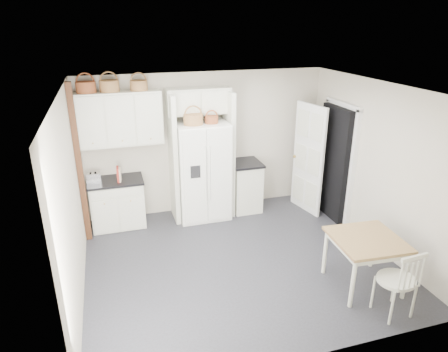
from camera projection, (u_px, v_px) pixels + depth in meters
name	position (u px, v px, depth m)	size (l,w,h in m)	color
floor	(239.00, 260.00, 6.11)	(4.50, 4.50, 0.00)	#2A292F
ceiling	(241.00, 89.00, 5.16)	(4.50, 4.50, 0.00)	white
wall_back	(205.00, 143.00, 7.42)	(4.50, 4.50, 0.00)	#BEB79E
wall_left	(71.00, 201.00, 5.04)	(4.00, 4.00, 0.00)	#BEB79E
wall_right	(376.00, 166.00, 6.24)	(4.00, 4.00, 0.00)	#BEB79E
refrigerator	(202.00, 171.00, 7.22)	(0.92, 0.74, 1.78)	white
base_cab_left	(118.00, 204.00, 7.03)	(0.90, 0.57, 0.83)	silver
base_cab_right	(245.00, 187.00, 7.64)	(0.52, 0.63, 0.92)	silver
dining_table	(364.00, 262.00, 5.42)	(0.88, 0.88, 0.73)	brown
windsor_chair	(396.00, 280.00, 4.85)	(0.48, 0.44, 0.98)	silver
counter_left	(115.00, 181.00, 6.87)	(0.93, 0.60, 0.04)	black
counter_right	(245.00, 163.00, 7.47)	(0.56, 0.67, 0.04)	black
toaster	(93.00, 178.00, 6.74)	(0.24, 0.14, 0.16)	silver
cookbook_red	(118.00, 174.00, 6.76)	(0.04, 0.17, 0.26)	maroon
cookbook_cream	(120.00, 175.00, 6.77)	(0.03, 0.15, 0.23)	beige
basket_upper_a	(86.00, 87.00, 6.33)	(0.31, 0.31, 0.18)	maroon
basket_upper_b	(109.00, 86.00, 6.42)	(0.31, 0.31, 0.18)	brown
basket_upper_c	(139.00, 85.00, 6.55)	(0.29, 0.29, 0.16)	brown
basket_fridge_a	(193.00, 119.00, 6.74)	(0.33, 0.33, 0.18)	brown
basket_fridge_b	(212.00, 120.00, 6.83)	(0.23, 0.23, 0.12)	maroon
upper_cabinet	(120.00, 119.00, 6.65)	(1.40, 0.34, 0.90)	silver
bridge_cabinet	(198.00, 101.00, 6.93)	(1.12, 0.34, 0.45)	silver
fridge_panel_left	(173.00, 159.00, 7.03)	(0.08, 0.60, 2.30)	silver
fridge_panel_right	(228.00, 154.00, 7.30)	(0.08, 0.60, 2.30)	silver
trim_post	(79.00, 166.00, 6.25)	(0.09, 0.09, 2.60)	#422710
doorway_void	(335.00, 163.00, 7.20)	(0.18, 0.85, 2.05)	black
door_slab	(308.00, 159.00, 7.41)	(0.80, 0.04, 2.05)	white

